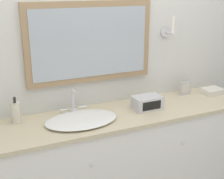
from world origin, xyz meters
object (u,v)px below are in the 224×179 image
object	(u,v)px
sink_basin	(81,119)
appliance_box	(147,103)
picture_frame	(185,88)
soap_bottle	(16,112)

from	to	relation	value
sink_basin	appliance_box	world-z (taller)	sink_basin
picture_frame	sink_basin	bearing A→B (deg)	-171.20
sink_basin	soap_bottle	xyz separation A→B (m)	(-0.42, 0.17, 0.06)
soap_bottle	appliance_box	bearing A→B (deg)	-8.96
soap_bottle	sink_basin	bearing A→B (deg)	-21.61
soap_bottle	picture_frame	size ratio (longest dim) A/B	1.57
sink_basin	picture_frame	distance (m)	1.03
soap_bottle	appliance_box	xyz separation A→B (m)	(0.97, -0.15, -0.03)
appliance_box	picture_frame	world-z (taller)	picture_frame
appliance_box	soap_bottle	bearing A→B (deg)	171.04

